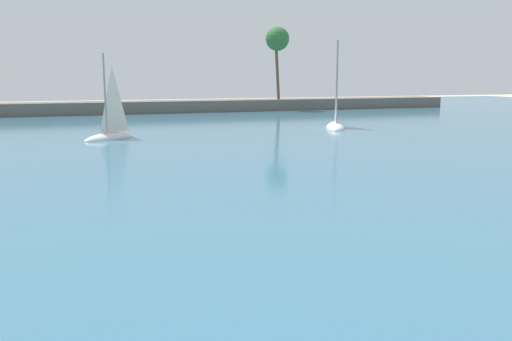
% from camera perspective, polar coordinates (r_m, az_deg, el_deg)
% --- Properties ---
extents(sea, '(220.00, 115.28, 0.06)m').
position_cam_1_polar(sea, '(63.97, -15.80, 4.77)').
color(sea, '#386B84').
rests_on(sea, ground).
extents(palm_headland, '(117.90, 6.30, 13.12)m').
position_cam_1_polar(palm_headland, '(81.07, -20.22, 7.32)').
color(palm_headland, '#605B54').
rests_on(palm_headland, ground).
extents(sailboat_mid_bay, '(4.93, 6.77, 9.61)m').
position_cam_1_polar(sailboat_mid_bay, '(56.83, 8.46, 5.34)').
color(sailboat_mid_bay, white).
rests_on(sailboat_mid_bay, sea).
extents(sailboat_toward_headland, '(5.23, 4.55, 7.78)m').
position_cam_1_polar(sailboat_toward_headland, '(48.09, -15.21, 4.10)').
color(sailboat_toward_headland, white).
rests_on(sailboat_toward_headland, sea).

